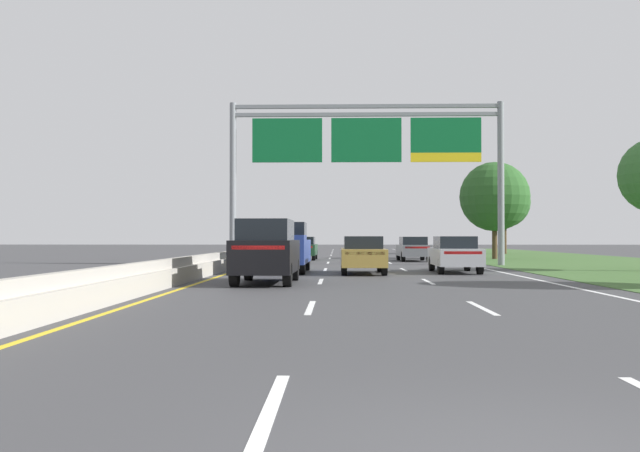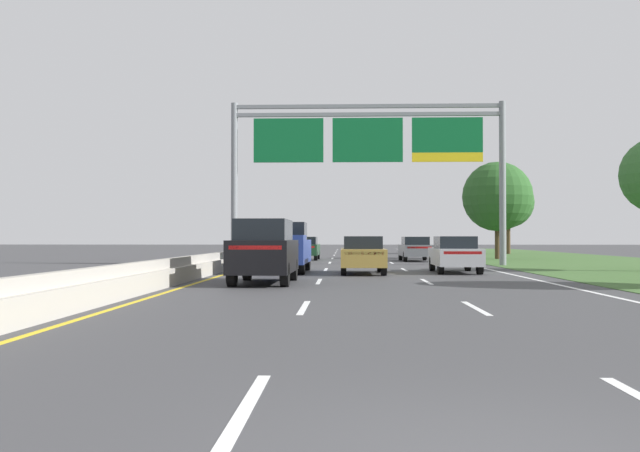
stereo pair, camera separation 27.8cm
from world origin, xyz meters
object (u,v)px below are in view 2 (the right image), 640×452
overhead_sign_gantry (368,148)px  roadside_tree_far (497,197)px  car_gold_centre_lane_sedan (363,254)px  car_grey_right_lane_sedan (415,248)px  car_silver_right_lane_sedan (455,254)px  pickup_truck_blue (285,248)px  car_darkgreen_left_lane_sedan (305,248)px  roadside_tree_distant (508,202)px  car_black_left_lane_suv (265,250)px

overhead_sign_gantry → roadside_tree_far: (9.48, 11.21, -2.01)m
car_gold_centre_lane_sedan → car_grey_right_lane_sedan: same height
car_silver_right_lane_sedan → roadside_tree_far: size_ratio=0.64×
pickup_truck_blue → roadside_tree_far: roadside_tree_far is taller
car_gold_centre_lane_sedan → car_darkgreen_left_lane_sedan: 18.56m
roadside_tree_distant → car_grey_right_lane_sedan: bearing=-118.3°
overhead_sign_gantry → roadside_tree_far: 14.81m
pickup_truck_blue → car_grey_right_lane_sedan: bearing=-25.3°
overhead_sign_gantry → car_black_left_lane_suv: size_ratio=3.19×
car_gold_centre_lane_sedan → car_darkgreen_left_lane_sedan: (-3.44, 18.24, 0.00)m
overhead_sign_gantry → car_grey_right_lane_sedan: size_ratio=3.40×
overhead_sign_gantry → car_gold_centre_lane_sedan: (-0.51, -8.87, -5.59)m
car_gold_centre_lane_sedan → roadside_tree_far: bearing=-26.5°
roadside_tree_distant → car_gold_centre_lane_sedan: bearing=-112.0°
pickup_truck_blue → car_silver_right_lane_sedan: size_ratio=1.23×
car_gold_centre_lane_sedan → car_black_left_lane_suv: bearing=151.6°
overhead_sign_gantry → car_grey_right_lane_sedan: 9.57m
car_grey_right_lane_sedan → pickup_truck_blue: bearing=153.2°
roadside_tree_distant → car_silver_right_lane_sedan: bearing=-106.7°
car_black_left_lane_suv → car_grey_right_lane_sedan: bearing=-17.5°
car_darkgreen_left_lane_sedan → roadside_tree_distant: roadside_tree_distant is taller
car_black_left_lane_suv → car_silver_right_lane_sedan: size_ratio=1.07×
car_grey_right_lane_sedan → car_darkgreen_left_lane_sedan: size_ratio=1.00×
car_silver_right_lane_sedan → car_black_left_lane_suv: bearing=135.3°
pickup_truck_blue → car_grey_right_lane_sedan: size_ratio=1.22×
car_black_left_lane_suv → roadside_tree_far: size_ratio=0.69×
overhead_sign_gantry → pickup_truck_blue: size_ratio=2.78×
car_gold_centre_lane_sedan → car_silver_right_lane_sedan: (4.01, 1.03, 0.00)m
car_gold_centre_lane_sedan → roadside_tree_distant: roadside_tree_distant is taller
overhead_sign_gantry → roadside_tree_distant: size_ratio=2.12×
car_black_left_lane_suv → car_grey_right_lane_sedan: car_black_left_lane_suv is taller
overhead_sign_gantry → car_grey_right_lane_sedan: (3.30, 7.03, -5.59)m
car_darkgreen_left_lane_sedan → car_grey_right_lane_sedan: bearing=-107.1°
overhead_sign_gantry → car_grey_right_lane_sedan: overhead_sign_gantry is taller
car_gold_centre_lane_sedan → car_grey_right_lane_sedan: (3.80, 15.90, 0.00)m
pickup_truck_blue → car_gold_centre_lane_sedan: size_ratio=1.23×
roadside_tree_far → pickup_truck_blue: bearing=-125.1°
car_black_left_lane_suv → roadside_tree_far: (13.39, 26.40, 3.30)m
car_gold_centre_lane_sedan → car_darkgreen_left_lane_sedan: same height
car_black_left_lane_suv → roadside_tree_far: 29.79m
roadside_tree_distant → car_black_left_lane_suv: bearing=-113.0°
car_darkgreen_left_lane_sedan → roadside_tree_far: roadside_tree_far is taller
car_silver_right_lane_sedan → car_darkgreen_left_lane_sedan: size_ratio=1.00×
car_gold_centre_lane_sedan → car_silver_right_lane_sedan: same height
overhead_sign_gantry → pickup_truck_blue: bearing=-116.5°
overhead_sign_gantry → car_darkgreen_left_lane_sedan: 11.60m
car_grey_right_lane_sedan → car_silver_right_lane_sedan: bearing=179.8°
pickup_truck_blue → car_black_left_lane_suv: size_ratio=1.15×
pickup_truck_blue → car_darkgreen_left_lane_sedan: pickup_truck_blue is taller
car_silver_right_lane_sedan → roadside_tree_far: (5.97, 19.05, 3.58)m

